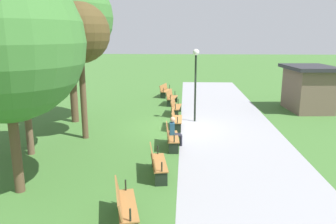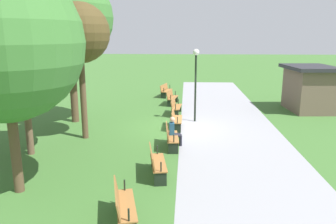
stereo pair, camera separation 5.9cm
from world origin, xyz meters
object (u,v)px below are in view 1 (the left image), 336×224
Objects in this scene: bench_5 at (157,162)px; tree_2 at (4,43)px; tree_3 at (80,34)px; lamp_post at (196,71)px; bench_1 at (171,97)px; bench_0 at (165,90)px; bench_2 at (175,106)px; tree_4 at (21,50)px; kiosk at (308,88)px; bench_6 at (124,205)px; bench_4 at (171,136)px; tree_0 at (69,18)px; person_seated at (174,130)px; bench_3 at (176,119)px.

tree_2 reaches higher than bench_5.
tree_3 reaches higher than lamp_post.
tree_3 reaches higher than bench_1.
bench_0 and bench_2 have the same top height.
bench_0 is 0.30× the size of tree_4.
bench_6 is at bearing -38.70° from kiosk.
bench_5 is at bearing 108.26° from tree_2.
tree_3 reaches higher than bench_4.
tree_3 is (2.71, 1.35, -0.75)m from tree_0.
bench_2 is 5.29m from person_seated.
person_seated reaches higher than bench_0.
bench_3 is (2.78, 0.11, 0.00)m from bench_2.
tree_0 is at bearing -128.25° from person_seated.
bench_5 is at bearing 70.63° from tree_4.
bench_4 is 5.59m from tree_3.
person_seated is 5.51m from tree_3.
tree_4 is (-4.45, -4.37, 3.41)m from bench_6.
kiosk is at bearing 117.38° from tree_3.
person_seated is at bearing 103.55° from tree_4.
bench_1 is 8.96m from tree_3.
tree_4 is at bearing -83.58° from bench_4.
bench_4 is (2.78, -0.11, 0.00)m from bench_3.
bench_3 is (5.53, 0.45, 0.00)m from bench_1.
tree_4 is at bearing -6.04° from bench_0.
bench_0 is 5.55m from bench_2.
tree_2 is at bearing 1.50° from bench_0.
bench_6 is 1.39× the size of person_seated.
lamp_post reaches higher than bench_0.
bench_3 is at bearing 79.33° from tree_0.
tree_3 reaches higher than tree_4.
bench_0 is at bearing 160.08° from tree_4.
bench_4 is 0.45× the size of kiosk.
bench_4 is 5.55m from bench_6.
tree_0 is at bearing -16.42° from bench_0.
lamp_post is at bearing 93.67° from tree_0.
bench_2 is 1.37× the size of person_seated.
tree_2 reaches higher than bench_3.
bench_3 and bench_6 have the same top height.
tree_4 is at bearing -34.01° from bench_2.
tree_3 is at bearing -66.70° from kiosk.
tree_4 is (-1.73, -4.92, 3.41)m from bench_5.
bench_3 is 2.51m from person_seated.
bench_2 is 0.29× the size of tree_3.
person_seated is 0.21× the size of tree_3.
tree_2 is at bearing -127.53° from bench_6.
kiosk is (-2.86, 6.69, -1.25)m from lamp_post.
tree_0 is 1.17× the size of tree_2.
tree_3 is at bearing -16.21° from bench_1.
tree_0 is (7.27, -4.25, 4.72)m from bench_0.
person_seated reaches higher than bench_5.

